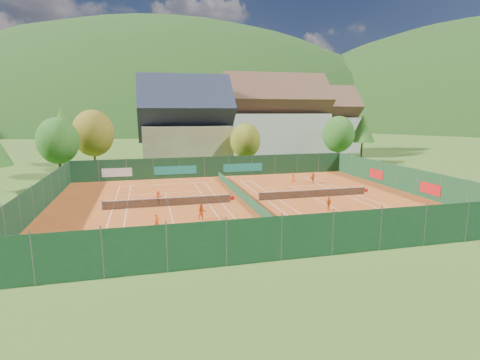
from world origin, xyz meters
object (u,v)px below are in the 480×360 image
hotel_block_a (275,122)px  player_right_near (329,203)px  chalet (185,128)px  player_right_far_a (293,177)px  ball_hopper (433,220)px  hotel_block_b (319,124)px  player_left_mid (202,212)px  player_right_far_b (313,178)px  player_left_far (158,198)px  player_left_near (157,222)px

hotel_block_a → player_right_near: size_ratio=15.56×
chalet → player_right_far_a: 24.88m
chalet → ball_hopper: bearing=-69.0°
hotel_block_b → player_right_near: hotel_block_b is taller
chalet → player_left_mid: chalet is taller
ball_hopper → player_right_far_a: player_right_far_a is taller
hotel_block_b → player_left_mid: size_ratio=11.84×
hotel_block_a → player_right_far_a: 28.40m
player_right_far_a → hotel_block_a: bearing=-137.3°
hotel_block_b → ball_hopper: 58.96m
hotel_block_b → player_right_far_b: hotel_block_b is taller
player_left_mid → player_right_near: 12.48m
hotel_block_a → player_left_far: hotel_block_a is taller
chalet → hotel_block_a: size_ratio=0.75×
player_right_far_a → player_right_near: bearing=47.8°
player_right_far_a → player_left_mid: bearing=11.9°
player_right_far_a → hotel_block_b: bearing=-154.0°
chalet → player_right_near: chalet is taller
player_left_far → player_right_far_a: 20.16m
player_left_far → player_right_near: bearing=150.6°
player_left_far → player_left_mid: bearing=110.8°
hotel_block_b → ball_hopper: hotel_block_b is taller
ball_hopper → player_right_far_a: (-3.90, 21.43, 0.07)m
player_left_near → player_right_near: (16.44, 2.09, 0.01)m
player_left_mid → player_right_far_b: bearing=43.0°
chalet → player_left_mid: 36.22m
hotel_block_a → chalet: bearing=-162.5°
ball_hopper → player_left_far: player_left_far is taller
player_left_near → player_left_far: size_ratio=0.88×
hotel_block_b → player_left_far: 58.46m
ball_hopper → player_left_near: 23.11m
chalet → player_left_near: size_ratio=11.85×
hotel_block_a → player_left_near: 50.88m
player_left_near → player_left_far: bearing=58.1°
player_left_mid → player_right_far_b: (16.97, 13.38, 0.03)m
chalet → player_left_far: size_ratio=10.45×
ball_hopper → player_right_near: size_ratio=0.58×
player_left_far → player_right_near: (16.04, -6.34, -0.08)m
player_left_near → player_right_near: player_right_near is taller
player_left_near → ball_hopper: bearing=-40.8°
player_left_mid → player_right_far_a: (14.78, 14.88, -0.11)m
hotel_block_b → player_left_mid: bearing=-125.5°
player_right_far_a → player_left_far: bearing=-8.8°
player_left_near → player_right_far_a: player_left_near is taller
chalet → player_right_far_b: (14.51, -22.27, -5.87)m
chalet → hotel_block_a: (19.00, 6.00, 0.76)m
player_left_near → hotel_block_b: bearing=23.4°
ball_hopper → player_left_far: bearing=149.6°
chalet → player_right_far_a: (12.32, -20.77, -6.00)m
player_left_near → player_right_far_b: player_right_far_b is taller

